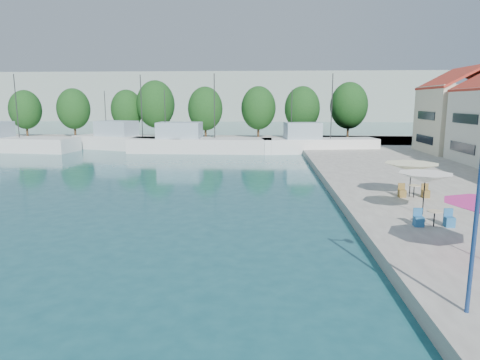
# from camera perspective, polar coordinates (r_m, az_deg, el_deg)

# --- Properties ---
(quay_far) EXTENTS (90.00, 16.00, 0.60)m
(quay_far) POSITION_cam_1_polar(r_m,az_deg,el_deg) (67.36, -4.61, 5.20)
(quay_far) COLOR gray
(quay_far) RESTS_ON ground
(hill_west) EXTENTS (180.00, 40.00, 16.00)m
(hill_west) POSITION_cam_1_polar(r_m,az_deg,el_deg) (162.51, -7.78, 10.88)
(hill_west) COLOR #929F94
(hill_west) RESTS_ON ground
(hill_east) EXTENTS (140.00, 40.00, 12.00)m
(hill_east) POSITION_cam_1_polar(r_m,az_deg,el_deg) (183.49, 15.89, 9.89)
(hill_east) COLOR #929F94
(hill_east) RESTS_ON ground
(building_06) EXTENTS (9.00, 8.80, 10.20)m
(building_06) POSITION_cam_1_polar(r_m,az_deg,el_deg) (55.20, 27.90, 8.32)
(building_06) COLOR beige
(building_06) RESTS_ON quay_right
(trawler_01) EXTENTS (18.65, 6.62, 10.20)m
(trawler_01) POSITION_cam_1_polar(r_m,az_deg,el_deg) (63.97, -28.95, 4.36)
(trawler_01) COLOR silver
(trawler_01) RESTS_ON ground
(trawler_02) EXTENTS (17.20, 9.29, 10.20)m
(trawler_02) POSITION_cam_1_polar(r_m,az_deg,el_deg) (59.58, -14.50, 4.98)
(trawler_02) COLOR silver
(trawler_02) RESTS_ON ground
(trawler_03) EXTENTS (18.02, 4.79, 10.20)m
(trawler_03) POSITION_cam_1_polar(r_m,az_deg,el_deg) (54.81, -5.73, 4.81)
(trawler_03) COLOR silver
(trawler_03) RESTS_ON ground
(trawler_04) EXTENTS (14.83, 5.90, 10.20)m
(trawler_04) POSITION_cam_1_polar(r_m,az_deg,el_deg) (54.84, 10.12, 4.70)
(trawler_04) COLOR white
(trawler_04) RESTS_ON ground
(tree_01) EXTENTS (5.21, 5.21, 7.71)m
(tree_01) POSITION_cam_1_polar(r_m,az_deg,el_deg) (81.09, -26.72, 8.38)
(tree_01) COLOR #3F2B19
(tree_01) RESTS_ON quay_far
(tree_02) EXTENTS (5.38, 5.38, 7.97)m
(tree_02) POSITION_cam_1_polar(r_m,az_deg,el_deg) (76.92, -21.31, 8.83)
(tree_02) COLOR #3F2B19
(tree_02) RESTS_ON quay_far
(tree_03) EXTENTS (5.25, 5.25, 7.77)m
(tree_03) POSITION_cam_1_polar(r_m,az_deg,el_deg) (75.00, -14.85, 9.08)
(tree_03) COLOR #3F2B19
(tree_03) RESTS_ON quay_far
(tree_04) EXTENTS (6.25, 6.25, 9.25)m
(tree_04) POSITION_cam_1_polar(r_m,az_deg,el_deg) (73.06, -11.18, 9.87)
(tree_04) COLOR #3F2B19
(tree_04) RESTS_ON quay_far
(tree_05) EXTENTS (5.48, 5.48, 8.11)m
(tree_05) POSITION_cam_1_polar(r_m,az_deg,el_deg) (68.41, -4.65, 9.46)
(tree_05) COLOR #3F2B19
(tree_05) RESTS_ON quay_far
(tree_06) EXTENTS (5.57, 5.57, 8.24)m
(tree_06) POSITION_cam_1_polar(r_m,az_deg,el_deg) (69.90, 2.47, 9.56)
(tree_06) COLOR #3F2B19
(tree_06) RESTS_ON quay_far
(tree_07) EXTENTS (5.52, 5.52, 8.17)m
(tree_07) POSITION_cam_1_polar(r_m,az_deg,el_deg) (68.47, 8.30, 9.42)
(tree_07) COLOR #3F2B19
(tree_07) RESTS_ON quay_far
(tree_08) EXTENTS (6.01, 6.01, 8.90)m
(tree_08) POSITION_cam_1_polar(r_m,az_deg,el_deg) (72.18, 14.31, 9.59)
(tree_08) COLOR #3F2B19
(tree_08) RESTS_ON quay_far
(umbrella_white) EXTENTS (2.72, 2.72, 2.18)m
(umbrella_white) POSITION_cam_1_polar(r_m,az_deg,el_deg) (23.74, 23.46, 0.26)
(umbrella_white) COLOR black
(umbrella_white) RESTS_ON quay_right
(umbrella_cream) EXTENTS (3.24, 3.24, 2.08)m
(umbrella_cream) POSITION_cam_1_polar(r_m,az_deg,el_deg) (27.98, 21.87, 1.58)
(umbrella_cream) COLOR black
(umbrella_cream) RESTS_ON quay_right
(cafe_table_02) EXTENTS (1.82, 0.70, 0.76)m
(cafe_table_02) POSITION_cam_1_polar(r_m,az_deg,el_deg) (21.99, 24.45, -4.95)
(cafe_table_02) COLOR black
(cafe_table_02) RESTS_ON quay_right
(cafe_table_03) EXTENTS (1.82, 0.70, 0.76)m
(cafe_table_03) POSITION_cam_1_polar(r_m,az_deg,el_deg) (28.13, 22.16, -1.58)
(cafe_table_03) COLOR black
(cafe_table_03) RESTS_ON quay_right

